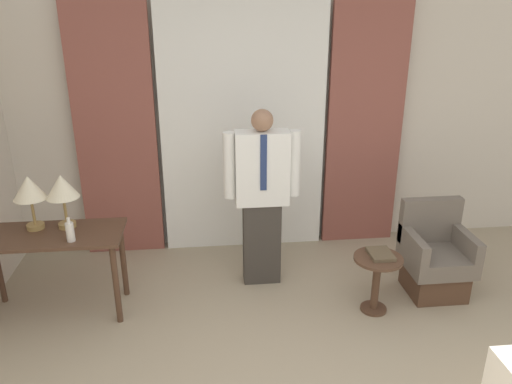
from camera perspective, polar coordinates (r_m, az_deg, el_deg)
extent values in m
cube|color=beige|center=(5.19, -1.59, 8.16)|extent=(10.00, 0.06, 2.70)
cube|color=white|center=(5.08, -1.46, 7.17)|extent=(1.66, 0.06, 2.58)
cube|color=brown|center=(5.14, -15.74, 6.53)|extent=(0.79, 0.06, 2.58)
cube|color=brown|center=(5.33, 12.31, 7.36)|extent=(0.79, 0.06, 2.58)
cube|color=#4C3323|center=(4.41, -22.64, -4.60)|extent=(1.19, 0.53, 0.03)
cylinder|color=#4C3323|center=(4.28, -15.69, -10.13)|extent=(0.05, 0.05, 0.71)
cylinder|color=#4C3323|center=(4.63, -14.93, -7.48)|extent=(0.05, 0.05, 0.71)
cylinder|color=#9E7F47|center=(4.54, -23.88, -3.60)|extent=(0.14, 0.14, 0.04)
cylinder|color=#9E7F47|center=(4.49, -24.13, -2.04)|extent=(0.02, 0.02, 0.23)
cone|color=beige|center=(4.41, -24.53, 0.47)|extent=(0.26, 0.26, 0.19)
cylinder|color=#9E7F47|center=(4.46, -20.75, -3.53)|extent=(0.14, 0.14, 0.04)
cylinder|color=#9E7F47|center=(4.41, -20.97, -1.95)|extent=(0.02, 0.02, 0.23)
cone|color=beige|center=(4.34, -21.33, 0.61)|extent=(0.26, 0.26, 0.19)
cylinder|color=silver|center=(4.18, -20.47, -4.31)|extent=(0.07, 0.07, 0.16)
cylinder|color=silver|center=(4.14, -20.65, -3.06)|extent=(0.03, 0.03, 0.04)
cube|color=#38332D|center=(4.69, 0.65, -5.75)|extent=(0.34, 0.18, 0.80)
cube|color=white|center=(4.40, 0.69, 2.75)|extent=(0.48, 0.21, 0.66)
cube|color=navy|center=(4.27, 0.87, 3.33)|extent=(0.06, 0.01, 0.50)
cylinder|color=white|center=(4.37, -3.09, 3.03)|extent=(0.10, 0.10, 0.60)
cylinder|color=white|center=(4.44, 4.42, 3.28)|extent=(0.10, 0.10, 0.60)
sphere|color=#936B51|center=(4.29, 0.71, 8.19)|extent=(0.19, 0.19, 0.19)
cube|color=#4C3323|center=(4.90, 19.66, -9.44)|extent=(0.48, 0.45, 0.26)
cube|color=#665B51|center=(4.80, 19.96, -7.28)|extent=(0.56, 0.53, 0.16)
cube|color=#665B51|center=(4.86, 19.27, -3.02)|extent=(0.56, 0.10, 0.42)
cube|color=#665B51|center=(4.62, 17.54, -5.70)|extent=(0.08, 0.53, 0.18)
cube|color=#665B51|center=(4.83, 22.79, -5.23)|extent=(0.08, 0.53, 0.18)
cylinder|color=#4C3323|center=(4.57, 13.26, -12.83)|extent=(0.23, 0.23, 0.02)
cylinder|color=#4C3323|center=(4.44, 13.52, -10.33)|extent=(0.07, 0.07, 0.49)
cylinder|color=#4C3323|center=(4.31, 13.81, -7.41)|extent=(0.41, 0.41, 0.02)
cube|color=brown|center=(4.33, 14.05, -6.89)|extent=(0.19, 0.24, 0.03)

